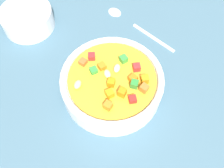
{
  "coord_description": "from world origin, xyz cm",
  "views": [
    {
      "loc": [
        -2.8,
        24.44,
        44.93
      ],
      "look_at": [
        0.0,
        0.0,
        2.52
      ],
      "focal_mm": 42.33,
      "sensor_mm": 36.0,
      "label": 1
    }
  ],
  "objects": [
    {
      "name": "soup_bowl_main",
      "position": [
        -0.01,
        0.01,
        2.79
      ],
      "size": [
        18.85,
        18.85,
        6.09
      ],
      "color": "white",
      "rests_on": "ground_plane"
    },
    {
      "name": "ground_plane",
      "position": [
        0.0,
        0.0,
        -1.0
      ],
      "size": [
        140.0,
        140.0,
        2.0
      ],
      "primitive_type": "cube",
      "color": "#42667A"
    },
    {
      "name": "side_bowl_small",
      "position": [
        20.3,
        -14.52,
        2.39
      ],
      "size": [
        11.3,
        11.3,
        4.63
      ],
      "color": "white",
      "rests_on": "ground_plane"
    },
    {
      "name": "spoon",
      "position": [
        -2.71,
        -17.57,
        0.39
      ],
      "size": [
        16.14,
        12.3,
        0.82
      ],
      "rotation": [
        0.0,
        0.0,
        5.66
      ],
      "color": "silver",
      "rests_on": "ground_plane"
    }
  ]
}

